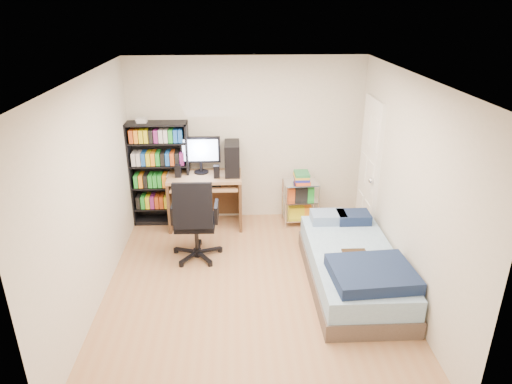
{
  "coord_description": "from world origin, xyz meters",
  "views": [
    {
      "loc": [
        -0.17,
        -4.66,
        3.22
      ],
      "look_at": [
        0.07,
        0.4,
        1.08
      ],
      "focal_mm": 32.0,
      "sensor_mm": 36.0,
      "label": 1
    }
  ],
  "objects_px": {
    "computer_desk": "(212,179)",
    "office_chair": "(196,234)",
    "media_shelf": "(160,173)",
    "bed": "(353,267)"
  },
  "relations": [
    {
      "from": "computer_desk",
      "to": "office_chair",
      "type": "distance_m",
      "value": 1.13
    },
    {
      "from": "media_shelf",
      "to": "office_chair",
      "type": "distance_m",
      "value": 1.36
    },
    {
      "from": "computer_desk",
      "to": "office_chair",
      "type": "relative_size",
      "value": 1.19
    },
    {
      "from": "bed",
      "to": "media_shelf",
      "type": "bearing_deg",
      "value": 143.62
    },
    {
      "from": "bed",
      "to": "computer_desk",
      "type": "bearing_deg",
      "value": 134.53
    },
    {
      "from": "media_shelf",
      "to": "computer_desk",
      "type": "xyz_separation_m",
      "value": [
        0.79,
        -0.09,
        -0.08
      ]
    },
    {
      "from": "media_shelf",
      "to": "office_chair",
      "type": "height_order",
      "value": "media_shelf"
    },
    {
      "from": "office_chair",
      "to": "computer_desk",
      "type": "bearing_deg",
      "value": 80.91
    },
    {
      "from": "media_shelf",
      "to": "bed",
      "type": "distance_m",
      "value": 3.2
    },
    {
      "from": "computer_desk",
      "to": "bed",
      "type": "height_order",
      "value": "computer_desk"
    }
  ]
}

